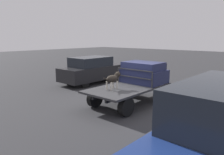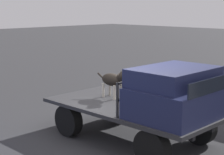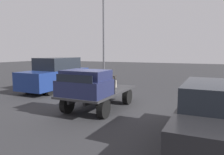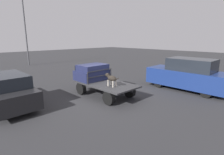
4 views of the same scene
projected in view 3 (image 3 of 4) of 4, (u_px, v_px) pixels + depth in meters
name	position (u px, v px, depth m)	size (l,w,h in m)	color
ground_plane	(100.00, 108.00, 9.55)	(80.00, 80.00, 0.00)	#2D2D30
flatbed_truck	(100.00, 95.00, 9.48)	(3.93, 1.97, 0.79)	black
truck_cab	(85.00, 84.00, 8.36)	(1.44, 1.85, 0.97)	#1E2347
truck_headboard	(95.00, 81.00, 9.03)	(0.04, 1.85, 0.70)	#2D2D30
dog	(111.00, 79.00, 9.99)	(1.01, 0.30, 0.72)	beige
parked_sedan	(215.00, 116.00, 5.57)	(4.51, 1.77, 1.65)	black
parked_pickup_far	(56.00, 74.00, 13.99)	(4.95, 1.93, 2.08)	black
light_pole_near	(104.00, 26.00, 19.79)	(0.37, 0.37, 8.28)	#4C4C51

